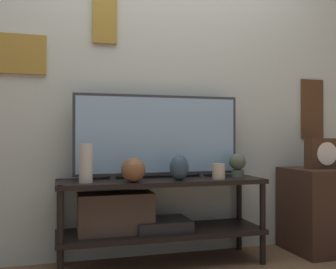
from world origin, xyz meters
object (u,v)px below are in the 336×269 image
object	(u,v)px
mantel_clock	(323,153)
vase_round_glass	(133,170)
vase_tall_ceramic	(86,163)
candle_jar	(219,171)
television	(158,135)
vase_urn_stoneware	(179,168)
decorative_bust	(238,164)

from	to	relation	value
mantel_clock	vase_round_glass	bearing A→B (deg)	-176.11
vase_tall_ceramic	mantel_clock	xyz separation A→B (m)	(1.72, 0.04, 0.04)
vase_round_glass	mantel_clock	size ratio (longest dim) A/B	0.61
candle_jar	mantel_clock	bearing A→B (deg)	5.10
television	vase_urn_stoneware	distance (m)	0.30
vase_round_glass	candle_jar	size ratio (longest dim) A/B	1.48
vase_round_glass	candle_jar	world-z (taller)	vase_round_glass
television	vase_round_glass	world-z (taller)	television
vase_tall_ceramic	mantel_clock	size ratio (longest dim) A/B	0.96
candle_jar	mantel_clock	size ratio (longest dim) A/B	0.41
television	vase_urn_stoneware	bearing A→B (deg)	-64.79
vase_round_glass	decorative_bust	size ratio (longest dim) A/B	0.91
television	candle_jar	bearing A→B (deg)	-28.56
vase_urn_stoneware	mantel_clock	bearing A→B (deg)	3.56
television	candle_jar	xyz separation A→B (m)	(0.36, -0.20, -0.24)
television	candle_jar	size ratio (longest dim) A/B	11.18
vase_tall_ceramic	vase_round_glass	size ratio (longest dim) A/B	1.56
vase_urn_stoneware	decorative_bust	world-z (taller)	decorative_bust
vase_urn_stoneware	candle_jar	distance (m)	0.27
vase_urn_stoneware	decorative_bust	bearing A→B (deg)	9.58
candle_jar	decorative_bust	distance (m)	0.20
television	decorative_bust	bearing A→B (deg)	-11.98
candle_jar	decorative_bust	size ratio (longest dim) A/B	0.61
television	decorative_bust	xyz separation A→B (m)	(0.54, -0.11, -0.20)
television	decorative_bust	size ratio (longest dim) A/B	6.86
vase_tall_ceramic	decorative_bust	size ratio (longest dim) A/B	1.42
television	vase_tall_ceramic	world-z (taller)	television
mantel_clock	candle_jar	bearing A→B (deg)	-174.90
vase_urn_stoneware	mantel_clock	xyz separation A→B (m)	(1.14, 0.07, 0.08)
mantel_clock	vase_urn_stoneware	bearing A→B (deg)	-176.44
vase_urn_stoneware	decorative_bust	xyz separation A→B (m)	(0.45, 0.08, 0.01)
vase_urn_stoneware	candle_jar	xyz separation A→B (m)	(0.27, -0.01, -0.03)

